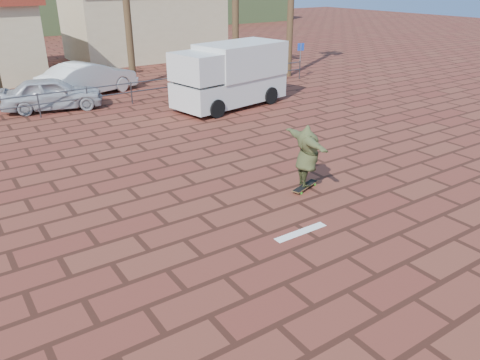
# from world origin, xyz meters

# --- Properties ---
(ground) EXTENTS (120.00, 120.00, 0.00)m
(ground) POSITION_xyz_m (0.00, 0.00, 0.00)
(ground) COLOR brown
(ground) RESTS_ON ground
(paint_stripe) EXTENTS (1.40, 0.22, 0.01)m
(paint_stripe) POSITION_xyz_m (0.70, -1.20, 0.00)
(paint_stripe) COLOR white
(paint_stripe) RESTS_ON ground
(guardrail) EXTENTS (24.06, 0.06, 1.00)m
(guardrail) POSITION_xyz_m (0.00, 12.00, 0.68)
(guardrail) COLOR #47494F
(guardrail) RESTS_ON ground
(building_east) EXTENTS (10.60, 6.60, 5.00)m
(building_east) POSITION_xyz_m (8.00, 24.00, 2.54)
(building_east) COLOR beige
(building_east) RESTS_ON ground
(longboard) EXTENTS (1.07, 0.54, 0.10)m
(longboard) POSITION_xyz_m (2.36, 0.54, 0.08)
(longboard) COLOR olive
(longboard) RESTS_ON ground
(skateboarder) EXTENTS (1.03, 2.19, 1.72)m
(skateboarder) POSITION_xyz_m (2.36, 0.54, 0.96)
(skateboarder) COLOR #404625
(skateboarder) RESTS_ON longboard
(campervan) EXTENTS (5.50, 3.07, 2.69)m
(campervan) POSITION_xyz_m (5.57, 9.22, 1.42)
(campervan) COLOR silver
(campervan) RESTS_ON ground
(car_silver) EXTENTS (4.43, 2.62, 1.41)m
(car_silver) POSITION_xyz_m (-1.20, 13.00, 0.71)
(car_silver) COLOR #B7B9BF
(car_silver) RESTS_ON ground
(car_white) EXTENTS (5.11, 3.20, 1.59)m
(car_white) POSITION_xyz_m (0.97, 14.82, 0.80)
(car_white) COLOR silver
(car_white) RESTS_ON ground
(street_sign) EXTENTS (0.40, 0.10, 1.96)m
(street_sign) POSITION_xyz_m (12.00, 12.00, 1.37)
(street_sign) COLOR gray
(street_sign) RESTS_ON ground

